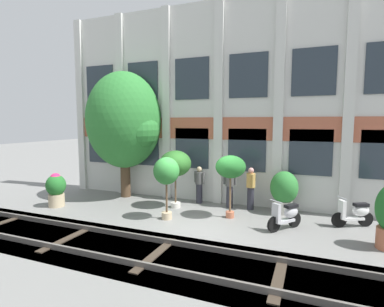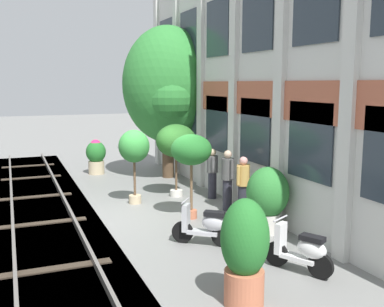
{
  "view_description": "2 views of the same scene",
  "coord_description": "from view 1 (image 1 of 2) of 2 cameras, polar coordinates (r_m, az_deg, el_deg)",
  "views": [
    {
      "loc": [
        3.58,
        -8.91,
        3.37
      ],
      "look_at": [
        -0.58,
        1.4,
        2.19
      ],
      "focal_mm": 28.0,
      "sensor_mm": 36.0,
      "label": 1
    },
    {
      "loc": [
        11.48,
        -3.17,
        3.5
      ],
      "look_at": [
        0.96,
        1.14,
        1.71
      ],
      "focal_mm": 42.0,
      "sensor_mm": 36.0,
      "label": 2
    }
  ],
  "objects": [
    {
      "name": "potted_plant_low_pan",
      "position": [
        10.31,
        -4.9,
        -3.69
      ],
      "size": [
        0.9,
        0.9,
        2.17
      ],
      "color": "tan",
      "rests_on": "ground"
    },
    {
      "name": "resident_by_doorway",
      "position": [
        11.89,
        7.2,
        -5.96
      ],
      "size": [
        0.53,
        0.34,
        1.68
      ],
      "rotation": [
        0.0,
        0.0,
        -1.47
      ],
      "color": "#282833",
      "rests_on": "ground"
    },
    {
      "name": "scooter_near_curb",
      "position": [
        11.1,
        28.56,
        -10.01
      ],
      "size": [
        1.27,
        0.78,
        0.98
      ],
      "rotation": [
        0.0,
        0.0,
        3.62
      ],
      "color": "black",
      "rests_on": "ground"
    },
    {
      "name": "potted_plant_terracotta_small",
      "position": [
        11.69,
        -3.19,
        -2.07
      ],
      "size": [
        1.24,
        1.24,
        2.26
      ],
      "color": "beige",
      "rests_on": "ground"
    },
    {
      "name": "apartment_facade",
      "position": [
        12.56,
        5.44,
        9.27
      ],
      "size": [
        14.48,
        0.64,
        8.2
      ],
      "color": "silver",
      "rests_on": "ground"
    },
    {
      "name": "potted_plant_fluted_column",
      "position": [
        11.58,
        17.13,
        -6.64
      ],
      "size": [
        1.0,
        1.0,
        1.57
      ],
      "color": "beige",
      "rests_on": "ground"
    },
    {
      "name": "potted_plant_tall_urn",
      "position": [
        10.49,
        7.35,
        -2.75
      ],
      "size": [
        1.05,
        1.05,
        2.21
      ],
      "color": "#B76647",
      "rests_on": "ground"
    },
    {
      "name": "potted_plant_stone_basin",
      "position": [
        13.14,
        -24.48,
        -6.04
      ],
      "size": [
        0.76,
        0.76,
        1.35
      ],
      "color": "tan",
      "rests_on": "ground"
    },
    {
      "name": "resident_watching_tracks",
      "position": [
        11.75,
        11.13,
        -6.32
      ],
      "size": [
        0.34,
        0.48,
        1.63
      ],
      "rotation": [
        0.0,
        0.0,
        -2.68
      ],
      "color": "#282833",
      "rests_on": "ground"
    },
    {
      "name": "broadleaf_tree",
      "position": [
        13.61,
        -12.79,
        5.79
      ],
      "size": [
        3.45,
        3.28,
        5.56
      ],
      "color": "#4C3826",
      "rests_on": "ground"
    },
    {
      "name": "resident_near_plants",
      "position": [
        12.45,
        1.4,
        -5.76
      ],
      "size": [
        0.5,
        0.34,
        1.54
      ],
      "rotation": [
        0.0,
        0.0,
        -1.91
      ],
      "color": "#282833",
      "rests_on": "ground"
    },
    {
      "name": "rail_tracks",
      "position": [
        8.14,
        -6.88,
        -19.48
      ],
      "size": [
        22.12,
        2.8,
        0.43
      ],
      "color": "#5B5449",
      "rests_on": "ground"
    },
    {
      "name": "scooter_second_parked",
      "position": [
        10.03,
        17.52,
        -11.22
      ],
      "size": [
        0.93,
        1.14,
        0.98
      ],
      "rotation": [
        0.0,
        0.0,
        4.04
      ],
      "color": "black",
      "rests_on": "ground"
    },
    {
      "name": "ground_plane",
      "position": [
        10.18,
        0.09,
        -13.27
      ],
      "size": [
        80.0,
        80.0,
        0.0
      ],
      "primitive_type": "plane",
      "color": "slate"
    }
  ]
}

